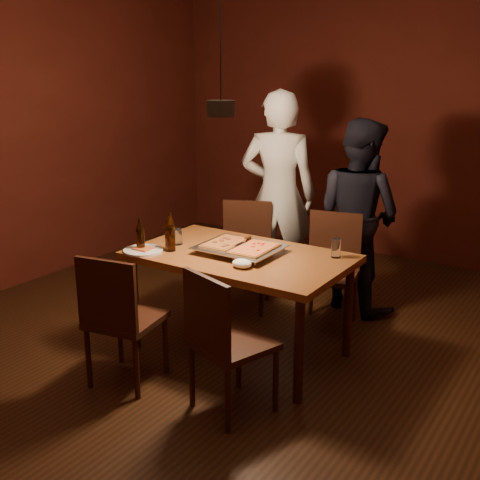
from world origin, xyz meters
The scene contains 19 objects.
room_shell centered at (0.00, 0.00, 1.40)m, with size 6.00×6.00×6.00m.
dining_table centered at (0.03, 0.18, 0.68)m, with size 1.50×0.90×0.75m.
chair_far_left centered at (-0.45, 0.98, 0.54)m, with size 0.55×0.55×0.49m.
chair_far_right centered at (0.34, 1.02, 0.54)m, with size 0.50×0.50×0.49m.
chair_near_left centered at (-0.35, -0.64, 0.54)m, with size 0.49×0.49×0.49m.
chair_near_right centered at (0.38, -0.55, 0.54)m, with size 0.53×0.53×0.49m.
pizza_tray centered at (0.01, 0.19, 0.77)m, with size 0.55×0.45×0.05m, color silver.
pizza_meat centered at (-0.11, 0.20, 0.81)m, with size 0.22×0.35×0.02m, color maroon.
pizza_cheese centered at (0.14, 0.19, 0.81)m, with size 0.23×0.36×0.02m, color gold.
spatula centered at (0.03, 0.21, 0.81)m, with size 0.09×0.24×0.04m, color silver, non-canonical shape.
beer_bottle_a centered at (-0.60, -0.14, 0.87)m, with size 0.06×0.06×0.23m.
beer_bottle_b centered at (-0.42, -0.03, 0.89)m, with size 0.07×0.07×0.28m.
water_glass_left centered at (-0.48, 0.12, 0.81)m, with size 0.07×0.07×0.12m, color silver.
water_glass_right centered at (0.62, 0.47, 0.82)m, with size 0.06×0.06×0.13m, color silver.
plate_slice centered at (-0.57, -0.15, 0.76)m, with size 0.28×0.28×0.03m.
napkin centered at (0.20, -0.06, 0.78)m, with size 0.14×0.10×0.06m, color white.
diner_white centered at (-0.35, 1.36, 0.91)m, with size 0.66×0.44×1.82m, color silver.
diner_dark centered at (0.37, 1.46, 0.80)m, with size 0.78×0.61×1.61m, color black.
pendant_lamp centered at (0.00, 0.00, 1.76)m, with size 0.18×0.18×1.10m.
Camera 1 is at (2.21, -3.15, 2.02)m, focal length 45.00 mm.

